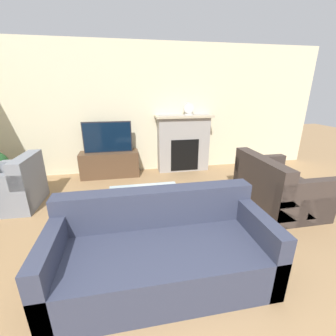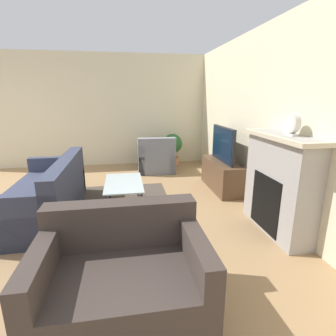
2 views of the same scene
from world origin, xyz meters
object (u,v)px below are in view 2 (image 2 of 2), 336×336
at_px(couch_sectional, 46,196).
at_px(potted_plant, 173,147).
at_px(coffee_table, 124,185).
at_px(tv, 223,144).
at_px(armchair_by_window, 156,158).
at_px(couch_loveseat, 123,279).
at_px(mantel_clock, 292,124).

distance_m(couch_sectional, potted_plant, 3.44).
relative_size(couch_sectional, coffee_table, 2.04).
distance_m(tv, armchair_by_window, 1.89).
bearing_deg(tv, couch_loveseat, -34.38).
bearing_deg(couch_loveseat, armchair_by_window, 79.48).
bearing_deg(couch_loveseat, mantel_clock, 25.38).
bearing_deg(potted_plant, tv, 17.10).
bearing_deg(mantel_clock, armchair_by_window, -159.85).
height_order(tv, mantel_clock, mantel_clock).
height_order(couch_loveseat, armchair_by_window, same).
distance_m(tv, mantel_clock, 1.82).
bearing_deg(mantel_clock, tv, -176.01).
height_order(armchair_by_window, potted_plant, armchair_by_window).
xyz_separation_m(couch_sectional, coffee_table, (-0.06, 1.12, 0.09)).
xyz_separation_m(coffee_table, potted_plant, (-2.46, 1.22, 0.11)).
bearing_deg(couch_sectional, armchair_by_window, 138.38).
relative_size(tv, mantel_clock, 3.69).
bearing_deg(couch_sectional, couch_loveseat, 28.57).
height_order(couch_loveseat, mantel_clock, mantel_clock).
bearing_deg(coffee_table, couch_sectional, -87.06).
bearing_deg(armchair_by_window, coffee_table, 71.70).
bearing_deg(potted_plant, couch_sectional, -42.89).
relative_size(couch_loveseat, mantel_clock, 4.86).
bearing_deg(potted_plant, armchair_by_window, -48.50).
height_order(coffee_table, mantel_clock, mantel_clock).
relative_size(tv, armchair_by_window, 1.09).
relative_size(tv, potted_plant, 1.22).
bearing_deg(couch_sectional, tv, 102.31).
distance_m(armchair_by_window, coffee_table, 2.18).
bearing_deg(tv, armchair_by_window, -144.24).
distance_m(tv, couch_loveseat, 3.27).
relative_size(tv, couch_sectional, 0.48).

